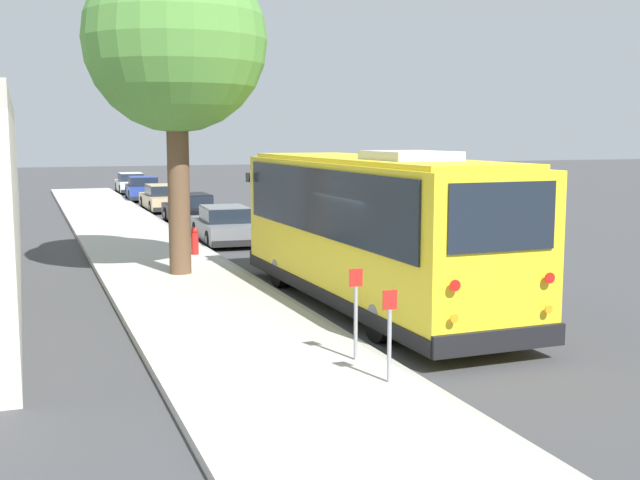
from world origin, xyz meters
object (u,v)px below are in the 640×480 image
Objects in this scene: parked_sedan_gray at (224,226)px; sign_post_far at (356,313)px; parked_sedan_white at (131,184)px; shuttle_bus at (371,224)px; parked_sedan_tan at (162,198)px; parked_sedan_black at (191,210)px; sign_post_near at (389,335)px; parked_sedan_blue at (143,189)px; fire_hydrant at (195,241)px; street_tree at (174,29)px.

sign_post_far is (-15.20, 1.58, 0.32)m from parked_sedan_gray.
parked_sedan_white is at bearing 2.73° from parked_sedan_gray.
shuttle_bus is 2.16× the size of parked_sedan_tan.
parked_sedan_black is 22.34m from sign_post_near.
parked_sedan_blue is (6.48, 0.01, 0.04)m from parked_sedan_tan.
parked_sedan_tan is 15.73m from fire_hydrant.
sign_post_far is (-34.07, 1.51, 0.28)m from parked_sedan_blue.
parked_sedan_tan is at bearing -3.03° from sign_post_near.
parked_sedan_gray is 1.04× the size of parked_sedan_white.
parked_sedan_gray is 3.67m from fire_hydrant.
shuttle_bus is 2.19× the size of parked_sedan_black.
parked_sedan_white is (35.90, 0.49, -1.22)m from shuttle_bus.
parked_sedan_white is (12.40, -0.06, -0.00)m from parked_sedan_tan.
sign_post_far reaches higher than parked_sedan_gray.
shuttle_bus reaches higher than sign_post_near.
shuttle_bus reaches higher than fire_hydrant.
parked_sedan_blue is at bearing 2.94° from parked_sedan_gray.
parked_sedan_white is at bearing 2.93° from parked_sedan_blue.
parked_sedan_gray is at bearing -27.49° from fire_hydrant.
fire_hydrant is at bearing 14.51° from shuttle_bus.
shuttle_bus is at bearing -175.29° from parked_sedan_blue.
shuttle_bus is at bearing -178.58° from parked_sedan_black.
parked_sedan_white is 2.91× the size of sign_post_far.
shuttle_bus is 7.35m from street_tree.
sign_post_far is (-40.00, 1.59, 0.32)m from parked_sedan_white.
parked_sedan_gray is 0.98× the size of parked_sedan_blue.
parked_sedan_gray is 3.02× the size of sign_post_far.
shuttle_bus reaches higher than parked_sedan_white.
street_tree is at bearing 7.08° from sign_post_far.
parked_sedan_white is at bearing -3.46° from fire_hydrant.
street_tree reaches higher than parked_sedan_black.
fire_hydrant is at bearing 173.83° from parked_sedan_tan.
parked_sedan_black is (5.85, -0.01, 0.01)m from parked_sedan_gray.
parked_sedan_blue is (13.02, 0.08, 0.03)m from parked_sedan_black.
shuttle_bus is at bearing -177.93° from parked_sedan_white.
fire_hydrant is (-28.05, 1.70, -0.03)m from parked_sedan_white.
parked_sedan_black is 3.36× the size of sign_post_near.
parked_sedan_blue is at bearing -2.55° from sign_post_far.
parked_sedan_white is 28.10m from fire_hydrant.
fire_hydrant is at bearing 0.48° from sign_post_near.
parked_sedan_gray is (11.10, 0.50, -1.22)m from shuttle_bus.
parked_sedan_black is 6.55m from parked_sedan_tan.
parked_sedan_black is at bearing 2.66° from parked_sedan_gray.
sign_post_near is at bearing 157.66° from shuttle_bus.
street_tree is at bearing 176.30° from parked_sedan_white.
parked_sedan_blue is at bearing 0.01° from shuttle_bus.
sign_post_near is at bearing -173.77° from street_tree.
parked_sedan_white is (24.80, -0.00, 0.00)m from parked_sedan_gray.
parked_sedan_white is 0.48× the size of street_tree.
parked_sedan_white is 5.25× the size of fire_hydrant.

